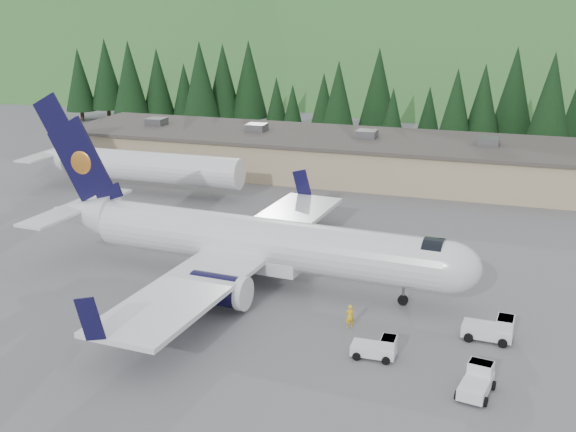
# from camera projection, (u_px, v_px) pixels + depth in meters

# --- Properties ---
(ground) EXTENTS (600.00, 600.00, 0.00)m
(ground) POSITION_uv_depth(u_px,v_px,m) (265.00, 283.00, 59.02)
(ground) COLOR #59595E
(airliner) EXTENTS (38.20, 35.84, 12.68)m
(airliner) POSITION_uv_depth(u_px,v_px,m) (252.00, 242.00, 58.43)
(airliner) COLOR white
(airliner) RESTS_ON ground
(second_airliner) EXTENTS (27.50, 11.00, 10.05)m
(second_airliner) POSITION_uv_depth(u_px,v_px,m) (131.00, 164.00, 85.49)
(second_airliner) COLOR white
(second_airliner) RESTS_ON ground
(baggage_tug_a) EXTENTS (2.89, 1.78, 1.53)m
(baggage_tug_a) POSITION_uv_depth(u_px,v_px,m) (378.00, 348.00, 46.72)
(baggage_tug_a) COLOR white
(baggage_tug_a) RESTS_ON ground
(baggage_tug_b) EXTENTS (3.46, 2.20, 1.79)m
(baggage_tug_b) POSITION_uv_depth(u_px,v_px,m) (492.00, 329.00, 49.08)
(baggage_tug_b) COLOR white
(baggage_tug_b) RESTS_ON ground
(baggage_tug_c) EXTENTS (2.27, 3.28, 1.63)m
(baggage_tug_c) POSITION_uv_depth(u_px,v_px,m) (477.00, 381.00, 42.62)
(baggage_tug_c) COLOR white
(baggage_tug_c) RESTS_ON ground
(terminal_building) EXTENTS (71.00, 17.00, 6.10)m
(terminal_building) POSITION_uv_depth(u_px,v_px,m) (328.00, 154.00, 94.24)
(terminal_building) COLOR tan
(terminal_building) RESTS_ON ground
(ramp_worker) EXTENTS (0.77, 0.69, 1.76)m
(ramp_worker) POSITION_uv_depth(u_px,v_px,m) (350.00, 316.00, 50.86)
(ramp_worker) COLOR yellow
(ramp_worker) RESTS_ON ground
(tree_line) EXTENTS (113.28, 18.34, 14.29)m
(tree_line) POSITION_uv_depth(u_px,v_px,m) (363.00, 92.00, 113.91)
(tree_line) COLOR black
(tree_line) RESTS_ON ground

